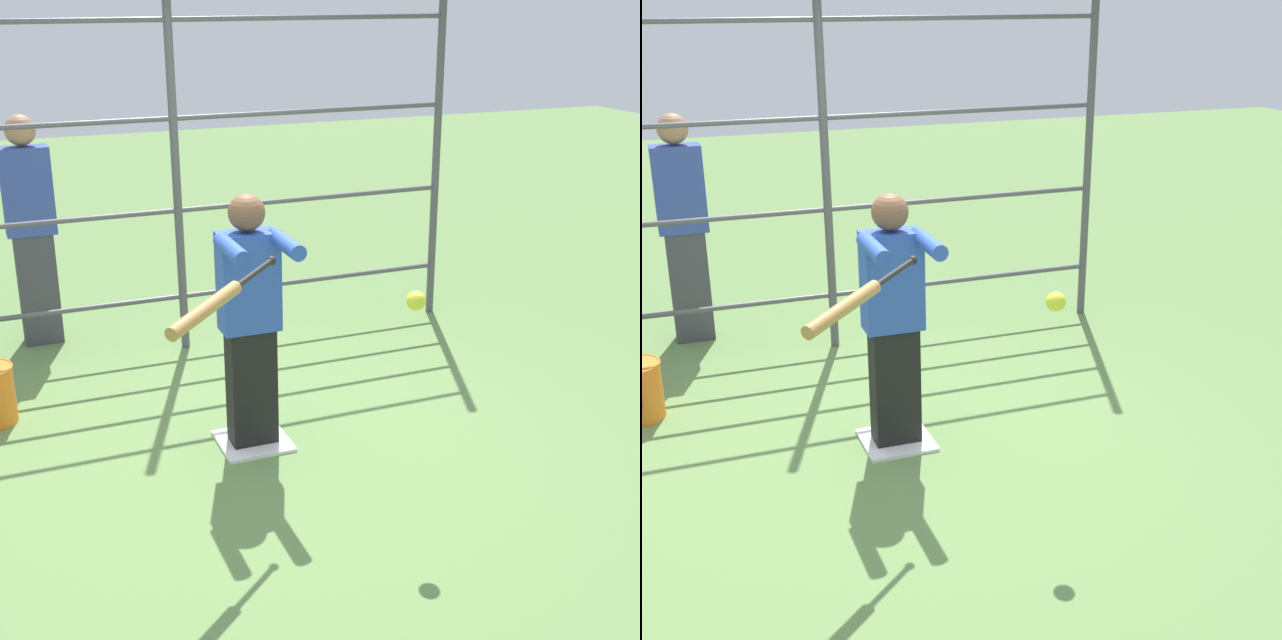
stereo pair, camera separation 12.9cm
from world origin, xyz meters
TOP-DOWN VIEW (x-y plane):
  - ground_plane at (0.00, 0.00)m, footprint 24.00×24.00m
  - home_plate at (0.00, 0.00)m, footprint 0.40×0.40m
  - fence_backstop at (0.00, -1.60)m, footprint 4.16×0.06m
  - batter at (0.00, 0.01)m, footprint 0.38×0.50m
  - baseball_bat_swinging at (0.40, 0.77)m, footprint 0.71×0.66m
  - softball_in_flight at (-0.55, 0.90)m, footprint 0.10×0.10m
  - bystander_behind_fence at (0.96, -2.11)m, footprint 0.35×0.22m

SIDE VIEW (x-z plane):
  - ground_plane at x=0.00m, z-range 0.00..0.00m
  - home_plate at x=0.00m, z-range 0.00..0.02m
  - batter at x=0.00m, z-range 0.06..1.54m
  - bystander_behind_fence at x=0.96m, z-range 0.03..1.72m
  - softball_in_flight at x=-0.55m, z-range 1.05..1.15m
  - baseball_bat_swinging at x=0.40m, z-range 1.11..1.24m
  - fence_backstop at x=0.00m, z-range 0.00..2.71m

